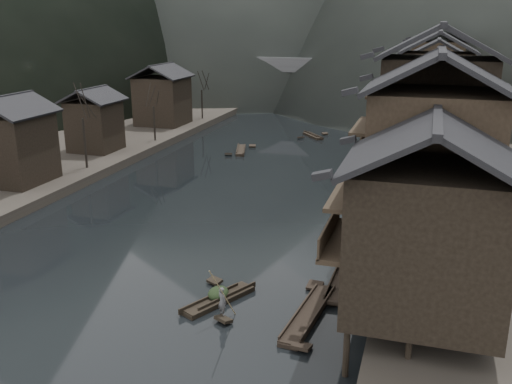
% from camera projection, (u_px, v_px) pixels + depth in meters
% --- Properties ---
extents(water, '(300.00, 300.00, 0.00)m').
position_uv_depth(water, '(166.00, 255.00, 40.24)').
color(water, black).
rests_on(water, ground).
extents(left_bank, '(40.00, 200.00, 1.20)m').
position_uv_depth(left_bank, '(71.00, 123.00, 86.40)').
color(left_bank, '#2D2823').
rests_on(left_bank, ground).
extents(stilt_houses, '(9.00, 67.60, 16.01)m').
position_uv_depth(stilt_houses, '(435.00, 102.00, 50.82)').
color(stilt_houses, black).
rests_on(stilt_houses, ground).
extents(left_houses, '(8.10, 53.20, 8.73)m').
position_uv_depth(left_houses, '(74.00, 116.00, 62.68)').
color(left_houses, black).
rests_on(left_houses, left_bank).
extents(bare_trees, '(3.89, 62.77, 7.77)m').
position_uv_depth(bare_trees, '(64.00, 120.00, 55.30)').
color(bare_trees, black).
rests_on(bare_trees, left_bank).
extents(moored_sampans, '(3.13, 62.64, 0.47)m').
position_uv_depth(moored_sampans, '(372.00, 186.00, 56.09)').
color(moored_sampans, black).
rests_on(moored_sampans, water).
extents(midriver_boats, '(14.42, 35.26, 0.45)m').
position_uv_depth(midriver_boats, '(309.00, 133.00, 81.31)').
color(midriver_boats, black).
rests_on(midriver_boats, water).
extents(stone_bridge, '(40.00, 6.00, 9.00)m').
position_uv_depth(stone_bridge, '(336.00, 79.00, 104.51)').
color(stone_bridge, '#4C4C4F').
rests_on(stone_bridge, ground).
extents(hero_sampan, '(3.28, 5.29, 0.44)m').
position_uv_depth(hero_sampan, '(219.00, 299.00, 33.61)').
color(hero_sampan, black).
rests_on(hero_sampan, water).
extents(cargo_heap, '(1.20, 1.57, 0.72)m').
position_uv_depth(cargo_heap, '(218.00, 288.00, 33.67)').
color(cargo_heap, black).
rests_on(cargo_heap, hero_sampan).
extents(boatman, '(0.74, 0.68, 1.70)m').
position_uv_depth(boatman, '(222.00, 297.00, 31.49)').
color(boatman, '#565658').
rests_on(boatman, hero_sampan).
extents(bamboo_pole, '(1.14, 2.00, 4.00)m').
position_uv_depth(bamboo_pole, '(225.00, 250.00, 30.59)').
color(bamboo_pole, '#8C7A51').
rests_on(bamboo_pole, boatman).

